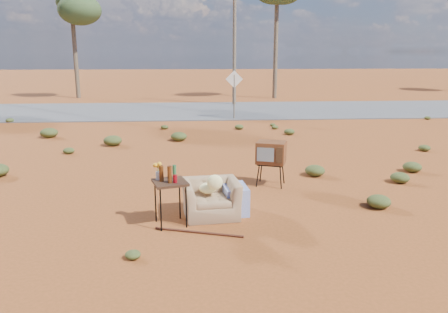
{
  "coord_description": "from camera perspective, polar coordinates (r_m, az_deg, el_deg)",
  "views": [
    {
      "loc": [
        -0.3,
        -7.75,
        3.01
      ],
      "look_at": [
        0.32,
        1.39,
        0.8
      ],
      "focal_mm": 35.0,
      "sensor_mm": 36.0,
      "label": 1
    }
  ],
  "objects": [
    {
      "name": "rusty_bar",
      "position": [
        7.53,
        -3.33,
        -9.84
      ],
      "size": [
        1.5,
        0.51,
        0.04
      ],
      "primitive_type": "cylinder",
      "rotation": [
        0.0,
        1.57,
        -0.31
      ],
      "color": "#522015",
      "rests_on": "ground"
    },
    {
      "name": "eucalyptus_near_left",
      "position": [
        30.83,
        -19.24,
        17.37
      ],
      "size": [
        3.2,
        3.2,
        6.6
      ],
      "color": "brown",
      "rests_on": "ground"
    },
    {
      "name": "ground",
      "position": [
        8.32,
        -1.57,
        -7.65
      ],
      "size": [
        140.0,
        140.0,
        0.0
      ],
      "primitive_type": "plane",
      "color": "brown",
      "rests_on": "ground"
    },
    {
      "name": "scrub_patch",
      "position": [
        12.51,
        -6.18,
        0.21
      ],
      "size": [
        17.49,
        8.07,
        0.33
      ],
      "color": "#414D21",
      "rests_on": "ground"
    },
    {
      "name": "armchair",
      "position": [
        8.19,
        -1.12,
        -4.86
      ],
      "size": [
        1.27,
        0.9,
        0.91
      ],
      "rotation": [
        0.0,
        0.0,
        0.11
      ],
      "color": "#947251",
      "rests_on": "ground"
    },
    {
      "name": "side_table",
      "position": [
        7.69,
        -7.41,
        -3.01
      ],
      "size": [
        0.7,
        0.7,
        1.12
      ],
      "rotation": [
        0.0,
        0.0,
        0.28
      ],
      "color": "#331F12",
      "rests_on": "ground"
    },
    {
      "name": "tv_unit",
      "position": [
        9.96,
        6.17,
        0.44
      ],
      "size": [
        0.77,
        0.69,
        1.02
      ],
      "rotation": [
        0.0,
        0.0,
        -0.33
      ],
      "color": "black",
      "rests_on": "ground"
    },
    {
      "name": "utility_pole_center",
      "position": [
        25.38,
        1.38,
        16.12
      ],
      "size": [
        1.4,
        0.2,
        8.0
      ],
      "color": "brown",
      "rests_on": "ground"
    },
    {
      "name": "highway",
      "position": [
        22.95,
        -3.12,
        6.05
      ],
      "size": [
        140.0,
        7.0,
        0.04
      ],
      "primitive_type": "cube",
      "color": "#565659",
      "rests_on": "ground"
    },
    {
      "name": "road_sign",
      "position": [
        19.89,
        1.34,
        9.2
      ],
      "size": [
        0.78,
        0.06,
        2.19
      ],
      "color": "brown",
      "rests_on": "ground"
    }
  ]
}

